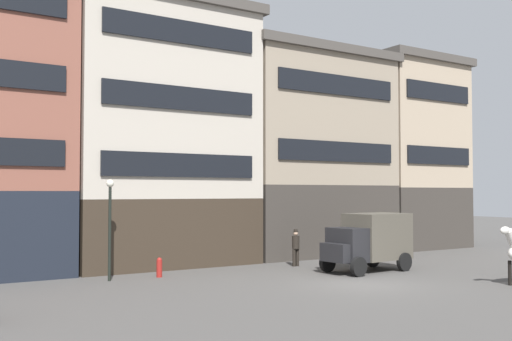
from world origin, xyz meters
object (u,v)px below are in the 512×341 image
pedestrian_officer (296,246)px  fire_hydrant_curbside (159,267)px  delivery_truck_near (368,240)px  streetlamp_curbside (110,215)px

pedestrian_officer → fire_hydrant_curbside: bearing=179.3°
fire_hydrant_curbside → delivery_truck_near: bearing=-20.7°
pedestrian_officer → streetlamp_curbside: streetlamp_curbside is taller
delivery_truck_near → fire_hydrant_curbside: delivery_truck_near is taller
streetlamp_curbside → fire_hydrant_curbside: bearing=-2.6°
pedestrian_officer → fire_hydrant_curbside: 7.10m
pedestrian_officer → streetlamp_curbside: size_ratio=0.44×
delivery_truck_near → fire_hydrant_curbside: 9.48m
delivery_truck_near → streetlamp_curbside: bearing=162.6°
streetlamp_curbside → delivery_truck_near: bearing=-17.4°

